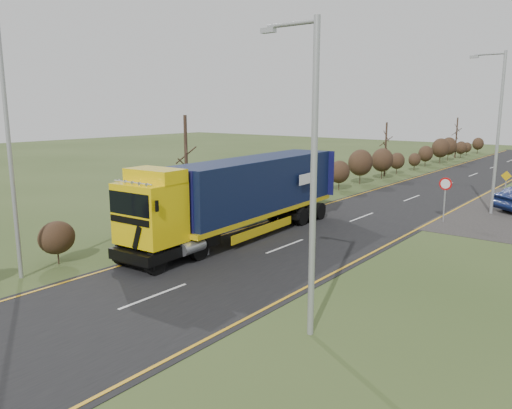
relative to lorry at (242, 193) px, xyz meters
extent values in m
plane|color=#32441D|center=(2.72, -4.13, -2.28)|extent=(160.00, 160.00, 0.00)
cube|color=black|center=(2.72, 5.87, -2.27)|extent=(8.00, 120.00, 0.02)
cube|color=#2B2827|center=(9.22, 15.87, -2.27)|extent=(6.00, 18.00, 0.02)
cube|color=#CC9013|center=(-0.98, 5.87, -2.25)|extent=(0.12, 116.00, 0.01)
cube|color=#CC9013|center=(6.42, 5.87, -2.25)|extent=(0.12, 116.00, 0.01)
cube|color=silver|center=(2.72, -8.13, -2.25)|extent=(0.12, 3.00, 0.01)
cube|color=silver|center=(2.72, -0.13, -2.25)|extent=(0.12, 3.00, 0.01)
cube|color=silver|center=(2.72, 7.87, -2.25)|extent=(0.12, 3.00, 0.01)
cube|color=silver|center=(2.72, 15.87, -2.25)|extent=(0.12, 3.00, 0.01)
cube|color=silver|center=(2.72, 23.87, -2.25)|extent=(0.12, 3.00, 0.01)
cube|color=silver|center=(2.72, 31.87, -2.25)|extent=(0.12, 3.00, 0.01)
cube|color=silver|center=(2.72, 39.87, -2.25)|extent=(0.12, 3.00, 0.01)
cube|color=silver|center=(2.72, 47.87, -2.25)|extent=(0.12, 3.00, 0.01)
ellipsoid|color=#312116|center=(-3.29, -8.13, -1.14)|extent=(1.21, 1.57, 1.39)
ellipsoid|color=#312116|center=(-3.28, -4.13, -0.79)|extent=(1.58, 2.06, 1.82)
ellipsoid|color=#312116|center=(-3.26, -0.13, -0.44)|extent=(1.96, 2.55, 2.25)
ellipsoid|color=#312116|center=(-3.31, 3.87, -0.56)|extent=(1.83, 2.38, 2.10)
ellipsoid|color=#312116|center=(-3.23, 7.87, -0.99)|extent=(1.37, 1.78, 1.57)
ellipsoid|color=#312116|center=(-3.34, 11.87, -1.15)|extent=(1.20, 1.56, 1.38)
ellipsoid|color=#312116|center=(-3.20, 15.87, -0.82)|extent=(1.55, 2.02, 1.78)
ellipsoid|color=#312116|center=(-3.37, 19.87, -0.45)|extent=(1.95, 2.53, 2.24)
ellipsoid|color=#312116|center=(-3.17, 23.87, -0.54)|extent=(1.85, 2.41, 2.13)
ellipsoid|color=#312116|center=(-3.40, 27.87, -0.97)|extent=(1.40, 1.81, 1.61)
ellipsoid|color=#312116|center=(-3.15, 31.87, -1.16)|extent=(1.19, 1.55, 1.37)
ellipsoid|color=#312116|center=(-3.42, 35.87, -0.85)|extent=(1.52, 1.97, 1.75)
ellipsoid|color=#312116|center=(-3.12, 39.87, -0.46)|extent=(1.93, 2.51, 2.22)
ellipsoid|color=#312116|center=(-3.45, 43.87, -0.52)|extent=(1.88, 2.44, 2.16)
ellipsoid|color=#312116|center=(-3.10, 47.87, -0.94)|extent=(1.43, 1.85, 1.64)
ellipsoid|color=#312116|center=(-3.47, 51.87, -1.16)|extent=(1.19, 1.55, 1.37)
ellipsoid|color=#312116|center=(-3.08, 55.87, -0.88)|extent=(1.49, 1.93, 1.71)
cylinder|color=#332319|center=(-3.78, -0.13, 0.75)|extent=(0.18, 0.18, 6.05)
cylinder|color=#332319|center=(-3.78, 25.87, 0.25)|extent=(0.18, 0.18, 5.06)
cylinder|color=#332319|center=(-3.78, 47.87, 0.30)|extent=(0.18, 0.18, 5.15)
cube|color=black|center=(0.00, -5.01, -1.61)|extent=(2.55, 4.51, 0.43)
cube|color=yellow|center=(0.00, -5.87, -0.04)|extent=(2.50, 2.24, 2.48)
cube|color=black|center=(0.00, -6.87, -1.75)|extent=(2.39, 0.26, 0.52)
cube|color=black|center=(-0.40, -6.93, -0.80)|extent=(0.58, 0.05, 1.03)
cube|color=black|center=(0.40, -6.93, -0.80)|extent=(0.58, 0.05, 1.03)
cube|color=black|center=(0.00, -6.90, 0.49)|extent=(2.24, 0.19, 0.91)
cube|color=black|center=(0.00, -6.93, -0.18)|extent=(2.19, 0.16, 0.27)
cube|color=yellow|center=(0.00, -5.53, 1.47)|extent=(2.46, 1.47, 0.53)
cylinder|color=silver|center=(0.00, -6.68, 1.30)|extent=(2.10, 0.18, 0.06)
cube|color=black|center=(-1.36, -6.68, 0.53)|extent=(0.09, 0.12, 0.43)
cube|color=black|center=(1.36, -6.68, 0.53)|extent=(0.09, 0.12, 0.43)
cylinder|color=gray|center=(-1.10, -4.63, -1.56)|extent=(0.61, 1.27, 0.53)
cylinder|color=gray|center=(1.10, -4.63, -1.56)|extent=(0.61, 1.27, 0.53)
cube|color=gold|center=(0.00, 1.19, -1.11)|extent=(3.09, 12.13, 0.23)
cube|color=black|center=(0.00, 1.19, 0.32)|extent=(3.05, 11.75, 2.62)
cube|color=#0F0F3F|center=(0.00, 7.03, 0.32)|extent=(2.36, 0.20, 2.62)
cube|color=#0F0F3F|center=(0.00, -4.65, 0.32)|extent=(2.36, 0.20, 2.62)
cube|color=black|center=(0.00, 4.81, -1.66)|extent=(2.39, 3.56, 0.33)
cube|color=gold|center=(-1.16, 0.24, -1.75)|extent=(0.36, 5.24, 0.43)
cube|color=gold|center=(1.16, 0.24, -1.75)|extent=(0.36, 5.24, 0.43)
cylinder|color=black|center=(-1.00, -6.53, -1.78)|extent=(0.36, 1.01, 0.99)
cylinder|color=black|center=(1.00, -6.53, -1.78)|extent=(0.36, 1.01, 0.99)
cylinder|color=black|center=(-1.00, -4.15, -1.78)|extent=(0.36, 1.01, 0.99)
cylinder|color=black|center=(1.00, -4.15, -1.78)|extent=(0.36, 1.01, 0.99)
cylinder|color=black|center=(-1.00, 3.96, -1.78)|extent=(0.36, 1.01, 0.99)
cylinder|color=black|center=(1.00, 3.96, -1.78)|extent=(0.36, 1.01, 0.99)
cylinder|color=black|center=(-1.00, 4.91, -1.78)|extent=(0.36, 1.01, 0.99)
cylinder|color=black|center=(1.00, 4.91, -1.78)|extent=(0.36, 1.01, 0.99)
cylinder|color=black|center=(-1.00, 5.86, -1.78)|extent=(0.36, 1.01, 0.99)
cylinder|color=black|center=(1.00, 5.86, -1.78)|extent=(0.36, 1.01, 0.99)
cylinder|color=#A0A2A5|center=(8.52, -7.25, 2.11)|extent=(0.18, 0.18, 8.78)
cylinder|color=#A0A2A5|center=(7.74, -7.25, 6.36)|extent=(1.56, 0.12, 0.12)
cube|color=#A0A2A5|center=(6.96, -7.25, 6.26)|extent=(0.44, 0.18, 0.14)
cylinder|color=#A0A2A5|center=(8.52, 13.75, 2.57)|extent=(0.18, 0.18, 9.69)
cylinder|color=#A0A2A5|center=(7.66, 13.75, 7.25)|extent=(1.72, 0.12, 0.12)
cube|color=#A0A2A5|center=(6.80, 13.75, 7.14)|extent=(0.48, 0.19, 0.15)
cylinder|color=#A0A2A5|center=(-2.82, -9.97, 2.42)|extent=(0.16, 0.16, 9.40)
cylinder|color=#A0A2A5|center=(6.92, 9.65, -1.17)|extent=(0.08, 0.08, 2.21)
cylinder|color=red|center=(6.92, 9.62, -0.06)|extent=(0.71, 0.04, 0.71)
cylinder|color=white|center=(6.92, 9.60, -0.06)|extent=(0.53, 0.02, 0.53)
cylinder|color=#A0A2A5|center=(7.85, 20.66, -1.55)|extent=(0.08, 0.08, 1.45)
cube|color=#CEA00B|center=(7.85, 20.61, -0.72)|extent=(0.73, 0.04, 0.73)
camera|label=1|loc=(15.56, -18.84, 4.18)|focal=35.00mm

